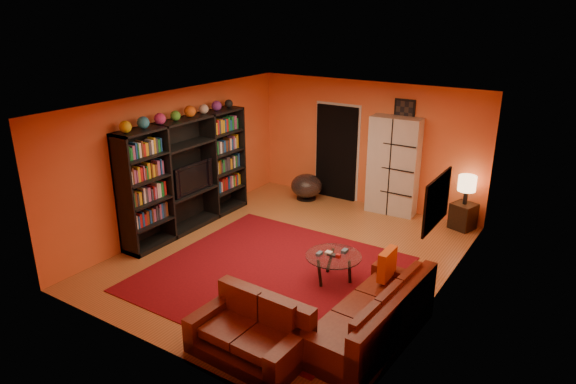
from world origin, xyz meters
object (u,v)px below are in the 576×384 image
Objects in this scene: coffee_table at (333,258)px; side_table at (463,216)px; entertainment_unit at (187,175)px; sofa at (375,317)px; tv at (190,177)px; table_lamp at (467,184)px; loveseat at (253,331)px; bowl_chair at (306,186)px; storage_cabinet at (394,166)px.

coffee_table is 1.71× the size of side_table.
entertainment_unit is at bearing 173.66° from coffee_table.
tv is at bearing 166.14° from sofa.
tv is 1.14× the size of coffee_table.
entertainment_unit reaches higher than side_table.
table_lamp is at bearing 31.86° from entertainment_unit.
sofa is at bearing -16.72° from entertainment_unit.
coffee_table is (-0.00, 2.05, 0.10)m from loveseat.
sofa reaches higher than coffee_table.
coffee_table is 3.61m from bowl_chair.
storage_cabinet is (-0.34, 3.17, 0.60)m from coffee_table.
side_table is at bearing 31.86° from entertainment_unit.
coffee_table is at bearing -109.83° from table_lamp.
entertainment_unit is 4.40× the size of bowl_chair.
bowl_chair is at bearing 66.20° from entertainment_unit.
side_table is at bearing 90.00° from table_lamp.
sofa is at bearing -107.05° from tv.
entertainment_unit is 5.44× the size of table_lamp.
tv reaches higher than loveseat.
side_table is at bearing -5.30° from storage_cabinet.
side_table reaches higher than coffee_table.
loveseat is at bearing -132.26° from sofa.
table_lamp is at bearing -10.19° from loveseat.
tv is 4.62m from sofa.
entertainment_unit reaches higher than table_lamp.
table_lamp is at bearing 93.03° from sofa.
tv is 5.16m from table_lamp.
tv is at bearing -147.96° from side_table.
tv is 4.12m from loveseat.
loveseat is 5.39m from bowl_chair.
sofa is 4.08m from side_table.
storage_cabinet is 1.65m from side_table.
sofa reaches higher than bowl_chair.
bowl_chair is 1.24× the size of table_lamp.
sofa is 1.58× the size of loveseat.
tv is at bearing -147.96° from table_lamp.
entertainment_unit is 1.51× the size of storage_cabinet.
loveseat is 1.68× the size of coffee_table.
storage_cabinet is (2.96, 2.80, -0.06)m from entertainment_unit.
tv is at bearing 13.99° from entertainment_unit.
coffee_table is 3.35m from table_lamp.
bowl_chair reaches higher than coffee_table.
sofa is 4.12m from table_lamp.
storage_cabinet is at bearing 96.21° from coffee_table.
bowl_chair is 3.38m from table_lamp.
sofa is 3.32× the size of bowl_chair.
bowl_chair reaches higher than side_table.
bowl_chair is at bearing -175.70° from table_lamp.
side_table is 0.91× the size of table_lamp.
side_table is (1.12, 3.12, -0.14)m from coffee_table.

